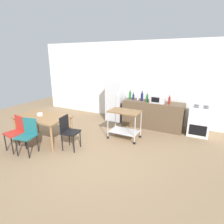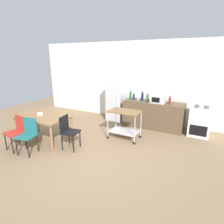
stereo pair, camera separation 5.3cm
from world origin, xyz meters
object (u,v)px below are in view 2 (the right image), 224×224
(chair_teal, at_px, (28,133))
(chair_red, at_px, (16,130))
(dining_table, at_px, (43,118))
(kitchen_cart, at_px, (124,120))
(bottle_hot_sauce, at_px, (142,97))
(bottle_soy_sauce, at_px, (170,101))
(microwave, at_px, (158,99))
(refrigerator, at_px, (116,100))
(fruit_bowl, at_px, (40,114))
(bottle_olive_oil, at_px, (130,95))
(bottle_soda, at_px, (134,97))
(bottle_sesame_oil, at_px, (138,97))
(bottle_vinegar, at_px, (147,98))
(chair_black, at_px, (68,130))
(stove_oven, at_px, (200,121))

(chair_teal, bearing_deg, chair_red, 169.60)
(dining_table, xyz_separation_m, kitchen_cart, (1.99, 1.22, -0.10))
(bottle_hot_sauce, relative_size, bottle_soy_sauce, 1.19)
(microwave, bearing_deg, dining_table, -137.35)
(refrigerator, relative_size, microwave, 3.37)
(dining_table, height_order, kitchen_cart, kitchen_cart)
(fruit_bowl, bearing_deg, kitchen_cart, 29.61)
(bottle_olive_oil, xyz_separation_m, bottle_soda, (0.14, -0.04, -0.03))
(chair_teal, distance_m, bottle_hot_sauce, 3.72)
(bottle_soda, xyz_separation_m, fruit_bowl, (-1.86, -2.51, -0.22))
(refrigerator, relative_size, bottle_soda, 6.36)
(bottle_olive_oil, bearing_deg, bottle_soy_sauce, -6.65)
(bottle_sesame_oil, bearing_deg, chair_teal, -117.91)
(bottle_hot_sauce, xyz_separation_m, bottle_vinegar, (0.20, -0.07, -0.02))
(chair_red, distance_m, fruit_bowl, 0.76)
(bottle_sesame_oil, height_order, bottle_hot_sauce, bottle_hot_sauce)
(kitchen_cart, relative_size, bottle_hot_sauce, 2.78)
(chair_black, xyz_separation_m, bottle_soda, (0.79, 2.58, 0.48))
(bottle_sesame_oil, bearing_deg, microwave, -7.81)
(chair_teal, bearing_deg, bottle_soy_sauce, 37.65)
(dining_table, height_order, chair_red, chair_red)
(fruit_bowl, bearing_deg, bottle_olive_oil, 55.91)
(chair_black, bearing_deg, bottle_soda, -25.37)
(fruit_bowl, bearing_deg, bottle_vinegar, 44.93)
(chair_black, distance_m, microwave, 3.03)
(bottle_soda, distance_m, fruit_bowl, 3.13)
(bottle_soy_sauce, bearing_deg, bottle_soda, 174.21)
(bottle_soda, height_order, bottle_vinegar, bottle_vinegar)
(dining_table, bearing_deg, bottle_sesame_oil, 52.88)
(bottle_sesame_oil, height_order, bottle_soy_sauce, bottle_sesame_oil)
(chair_teal, xyz_separation_m, bottle_olive_oil, (1.40, 3.26, 0.51))
(chair_teal, height_order, refrigerator, refrigerator)
(dining_table, distance_m, stove_oven, 4.67)
(stove_oven, distance_m, refrigerator, 2.92)
(bottle_soda, bearing_deg, kitchen_cart, -79.58)
(stove_oven, xyz_separation_m, bottle_sesame_oil, (-2.02, 0.01, 0.57))
(kitchen_cart, relative_size, bottle_soy_sauce, 3.32)
(refrigerator, xyz_separation_m, bottle_vinegar, (1.25, -0.19, 0.24))
(chair_black, xyz_separation_m, microwave, (1.68, 2.47, 0.51))
(bottle_soda, height_order, microwave, microwave)
(chair_black, relative_size, bottle_olive_oil, 2.96)
(chair_teal, height_order, stove_oven, stove_oven)
(kitchen_cart, bearing_deg, dining_table, -148.51)
(chair_teal, relative_size, chair_red, 1.00)
(kitchen_cart, distance_m, fruit_bowl, 2.43)
(chair_teal, relative_size, bottle_soy_sauce, 3.25)
(chair_teal, relative_size, bottle_hot_sauce, 2.72)
(kitchen_cart, height_order, bottle_sesame_oil, bottle_sesame_oil)
(kitchen_cart, bearing_deg, microwave, 61.84)
(chair_teal, bearing_deg, microwave, 41.82)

